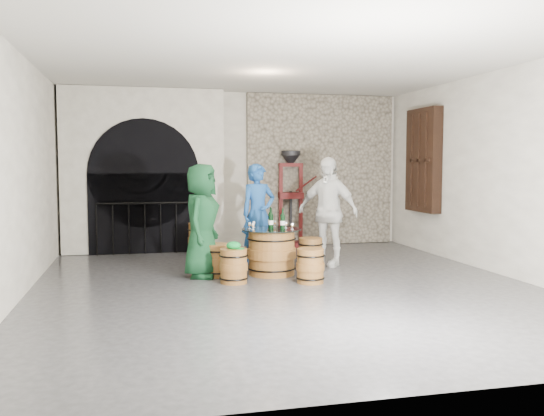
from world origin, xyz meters
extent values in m
plane|color=#323235|center=(0.00, 0.00, 0.00)|extent=(8.00, 8.00, 0.00)
plane|color=beige|center=(0.00, 4.00, 1.60)|extent=(8.00, 0.00, 8.00)
plane|color=beige|center=(0.00, -4.00, 1.60)|extent=(8.00, 0.00, 8.00)
plane|color=beige|center=(-3.50, 0.00, 1.60)|extent=(0.00, 8.00, 8.00)
plane|color=beige|center=(3.50, 0.00, 1.60)|extent=(0.00, 8.00, 8.00)
plane|color=beige|center=(0.00, 0.00, 3.20)|extent=(8.00, 8.00, 0.00)
cube|color=gray|center=(1.80, 3.94, 1.60)|extent=(3.20, 0.12, 3.18)
cube|color=beige|center=(-1.90, 3.75, 1.60)|extent=(3.10, 0.50, 3.18)
cube|color=black|center=(-1.90, 3.48, 0.78)|extent=(2.10, 0.03, 1.55)
cylinder|color=black|center=(-1.90, 3.48, 1.55)|extent=(2.10, 0.03, 2.10)
cylinder|color=black|center=(-1.90, 3.42, 0.98)|extent=(1.79, 0.04, 0.04)
cylinder|color=black|center=(-2.79, 3.42, 0.49)|extent=(0.02, 0.02, 0.98)
cylinder|color=black|center=(-2.50, 3.42, 0.49)|extent=(0.02, 0.02, 0.98)
cylinder|color=black|center=(-2.20, 3.42, 0.49)|extent=(0.02, 0.02, 0.98)
cylinder|color=black|center=(-1.90, 3.42, 0.49)|extent=(0.02, 0.02, 0.98)
cylinder|color=black|center=(-1.60, 3.42, 0.49)|extent=(0.02, 0.02, 0.98)
cylinder|color=black|center=(-1.31, 3.42, 0.49)|extent=(0.02, 0.02, 0.98)
cylinder|color=black|center=(-1.01, 3.42, 0.49)|extent=(0.02, 0.02, 0.98)
cube|color=black|center=(3.39, 2.40, 1.80)|extent=(0.20, 1.10, 2.00)
cube|color=black|center=(3.34, 2.40, 1.80)|extent=(0.06, 0.88, 1.76)
cube|color=black|center=(3.37, 2.40, 1.80)|extent=(0.22, 0.92, 0.06)
cube|color=black|center=(3.37, 2.11, 1.80)|extent=(0.22, 0.06, 1.80)
cube|color=black|center=(3.37, 2.40, 1.80)|extent=(0.22, 0.06, 1.80)
cube|color=black|center=(3.37, 2.69, 1.80)|extent=(0.22, 0.06, 1.80)
cylinder|color=brown|center=(0.01, 0.85, 0.34)|extent=(0.72, 0.72, 0.68)
cylinder|color=brown|center=(0.01, 0.85, 0.34)|extent=(0.77, 0.77, 0.15)
torus|color=black|center=(0.01, 0.85, 0.11)|extent=(0.77, 0.77, 0.02)
torus|color=black|center=(0.01, 0.85, 0.57)|extent=(0.77, 0.77, 0.02)
cylinder|color=brown|center=(0.01, 0.85, 0.69)|extent=(0.73, 0.73, 0.02)
cylinder|color=black|center=(0.01, 0.85, 0.71)|extent=(0.93, 0.93, 0.01)
cylinder|color=brown|center=(-0.84, 0.89, 0.24)|extent=(0.39, 0.39, 0.48)
cylinder|color=brown|center=(-0.84, 0.89, 0.24)|extent=(0.41, 0.41, 0.11)
torus|color=black|center=(-0.84, 0.89, 0.08)|extent=(0.42, 0.42, 0.02)
torus|color=black|center=(-0.84, 0.89, 0.41)|extent=(0.42, 0.42, 0.02)
cylinder|color=brown|center=(-0.84, 0.89, 0.49)|extent=(0.39, 0.39, 0.02)
cylinder|color=brown|center=(0.01, 1.71, 0.24)|extent=(0.39, 0.39, 0.48)
cylinder|color=brown|center=(0.01, 1.71, 0.24)|extent=(0.41, 0.41, 0.11)
torus|color=black|center=(0.01, 1.71, 0.08)|extent=(0.42, 0.42, 0.02)
torus|color=black|center=(0.01, 1.71, 0.41)|extent=(0.42, 0.42, 0.02)
cylinder|color=brown|center=(0.01, 1.71, 0.49)|extent=(0.39, 0.39, 0.02)
cylinder|color=brown|center=(0.76, 1.24, 0.24)|extent=(0.39, 0.39, 0.48)
cylinder|color=brown|center=(0.76, 1.24, 0.24)|extent=(0.41, 0.41, 0.11)
torus|color=black|center=(0.76, 1.24, 0.08)|extent=(0.42, 0.42, 0.02)
torus|color=black|center=(0.76, 1.24, 0.41)|extent=(0.42, 0.42, 0.02)
cylinder|color=brown|center=(0.76, 1.24, 0.49)|extent=(0.39, 0.39, 0.02)
cylinder|color=brown|center=(0.41, 0.11, 0.24)|extent=(0.39, 0.39, 0.48)
cylinder|color=brown|center=(0.41, 0.11, 0.24)|extent=(0.41, 0.41, 0.11)
torus|color=black|center=(0.41, 0.11, 0.08)|extent=(0.42, 0.42, 0.02)
torus|color=black|center=(0.41, 0.11, 0.41)|extent=(0.42, 0.42, 0.02)
cylinder|color=brown|center=(0.41, 0.11, 0.49)|extent=(0.39, 0.39, 0.02)
cylinder|color=brown|center=(-0.68, 0.35, 0.24)|extent=(0.39, 0.39, 0.48)
cylinder|color=brown|center=(-0.68, 0.35, 0.24)|extent=(0.41, 0.41, 0.11)
torus|color=black|center=(-0.68, 0.35, 0.08)|extent=(0.42, 0.42, 0.02)
torus|color=black|center=(-0.68, 0.35, 0.41)|extent=(0.42, 0.42, 0.02)
cylinder|color=brown|center=(-0.68, 0.35, 0.49)|extent=(0.39, 0.39, 0.02)
ellipsoid|color=#0B7B2A|center=(-0.68, 0.35, 0.55)|extent=(0.21, 0.21, 0.11)
cylinder|color=#0B7B2A|center=(-0.60, 0.32, 0.51)|extent=(0.14, 0.14, 0.01)
imported|color=#0F381D|center=(-1.08, 0.90, 0.87)|extent=(0.84, 1.00, 1.74)
imported|color=#19488C|center=(0.01, 1.92, 0.87)|extent=(0.71, 0.55, 1.73)
imported|color=silver|center=(1.12, 1.43, 0.92)|extent=(1.09, 1.08, 1.85)
cylinder|color=black|center=(0.00, 0.84, 0.83)|extent=(0.07, 0.07, 0.22)
cylinder|color=white|center=(0.00, 0.84, 0.82)|extent=(0.08, 0.08, 0.06)
cone|color=black|center=(0.00, 0.84, 0.96)|extent=(0.07, 0.07, 0.05)
cylinder|color=black|center=(0.00, 0.84, 1.01)|extent=(0.03, 0.03, 0.07)
cylinder|color=black|center=(0.15, 0.73, 0.83)|extent=(0.07, 0.07, 0.22)
cylinder|color=white|center=(0.15, 0.73, 0.82)|extent=(0.08, 0.08, 0.06)
cone|color=black|center=(0.15, 0.73, 0.96)|extent=(0.07, 0.07, 0.05)
cylinder|color=black|center=(0.15, 0.73, 1.01)|extent=(0.03, 0.03, 0.07)
cylinder|color=black|center=(0.03, 1.03, 0.83)|extent=(0.07, 0.07, 0.22)
cylinder|color=white|center=(0.03, 1.03, 0.82)|extent=(0.08, 0.08, 0.06)
cone|color=black|center=(0.03, 1.03, 0.96)|extent=(0.07, 0.07, 0.05)
cylinder|color=black|center=(0.03, 1.03, 1.01)|extent=(0.03, 0.03, 0.07)
cylinder|color=brown|center=(-0.90, 2.74, 0.31)|extent=(0.44, 0.44, 0.62)
cylinder|color=brown|center=(-0.90, 2.74, 0.31)|extent=(0.47, 0.47, 0.14)
torus|color=black|center=(-0.90, 2.74, 0.10)|extent=(0.48, 0.48, 0.02)
torus|color=black|center=(-0.90, 2.74, 0.52)|extent=(0.48, 0.48, 0.02)
cylinder|color=brown|center=(-0.90, 2.74, 0.63)|extent=(0.45, 0.45, 0.02)
cube|color=#510F0D|center=(1.08, 3.70, 0.05)|extent=(0.58, 0.48, 0.11)
cube|color=#510F0D|center=(1.08, 3.70, 1.08)|extent=(0.52, 0.35, 0.13)
cube|color=#510F0D|center=(1.08, 3.70, 1.71)|extent=(0.50, 0.16, 0.07)
cylinder|color=black|center=(1.08, 3.70, 0.63)|extent=(0.06, 0.06, 1.05)
cylinder|color=black|center=(1.08, 3.70, 1.95)|extent=(0.40, 0.40, 0.09)
cone|color=black|center=(1.08, 3.70, 1.82)|extent=(0.40, 0.40, 0.21)
cube|color=#510F0D|center=(0.86, 3.72, 0.90)|extent=(0.08, 0.08, 1.69)
cube|color=#510F0D|center=(1.29, 3.68, 0.90)|extent=(0.08, 0.08, 1.69)
cylinder|color=#510F0D|center=(1.39, 3.63, 1.32)|extent=(0.45, 0.07, 0.33)
cube|color=silver|center=(2.05, 3.86, 1.35)|extent=(0.18, 0.10, 0.22)
camera|label=1|loc=(-2.00, -7.83, 1.74)|focal=38.00mm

